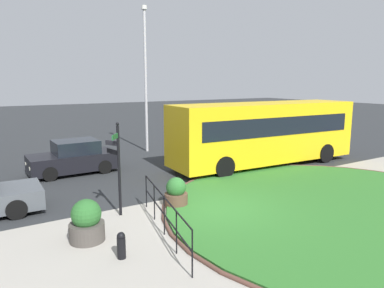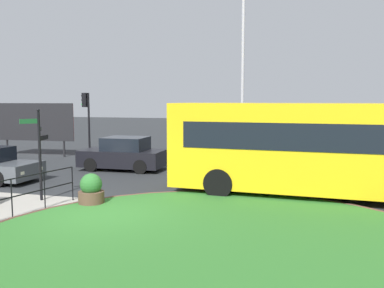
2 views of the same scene
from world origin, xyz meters
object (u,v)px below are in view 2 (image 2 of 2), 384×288
object	(u,v)px
planter_kerbside	(91,191)
bus_yellow	(320,147)
car_far_lane	(124,155)
traffic_light_near	(86,111)
signpost_directional	(39,148)
lamppost_tall	(243,74)
billboard_left	(34,123)

from	to	relation	value
planter_kerbside	bus_yellow	bearing A→B (deg)	23.92
car_far_lane	traffic_light_near	bearing A→B (deg)	-39.02
signpost_directional	traffic_light_near	distance (m)	9.55
bus_yellow	lamppost_tall	distance (m)	7.96
signpost_directional	planter_kerbside	size ratio (longest dim) A/B	2.94
signpost_directional	bus_yellow	bearing A→B (deg)	17.67
billboard_left	planter_kerbside	size ratio (longest dim) A/B	4.89
car_far_lane	billboard_left	world-z (taller)	billboard_left
lamppost_tall	bus_yellow	bearing A→B (deg)	-61.16
bus_yellow	billboard_left	size ratio (longest dim) A/B	2.03
billboard_left	traffic_light_near	bearing A→B (deg)	-10.63
car_far_lane	traffic_light_near	world-z (taller)	traffic_light_near
signpost_directional	bus_yellow	size ratio (longest dim) A/B	0.30
signpost_directional	traffic_light_near	size ratio (longest dim) A/B	0.82
lamppost_tall	planter_kerbside	xyz separation A→B (m)	(-3.34, -9.57, -4.12)
signpost_directional	billboard_left	world-z (taller)	billboard_left
planter_kerbside	signpost_directional	bearing A→B (deg)	173.12
signpost_directional	car_far_lane	size ratio (longest dim) A/B	0.76
lamppost_tall	planter_kerbside	world-z (taller)	lamppost_tall
bus_yellow	planter_kerbside	distance (m)	7.67
traffic_light_near	billboard_left	distance (m)	3.79
traffic_light_near	planter_kerbside	size ratio (longest dim) A/B	3.57
billboard_left	signpost_directional	bearing A→B (deg)	-56.87
signpost_directional	billboard_left	distance (m)	11.69
bus_yellow	billboard_left	bearing A→B (deg)	160.43
signpost_directional	billboard_left	size ratio (longest dim) A/B	0.60
lamppost_tall	signpost_directional	bearing A→B (deg)	-119.61
signpost_directional	car_far_lane	xyz separation A→B (m)	(0.14, 6.28, -1.02)
car_far_lane	planter_kerbside	distance (m)	6.77
signpost_directional	car_far_lane	bearing A→B (deg)	88.77
signpost_directional	traffic_light_near	xyz separation A→B (m)	(-3.23, 8.93, 0.96)
traffic_light_near	billboard_left	bearing A→B (deg)	-4.46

